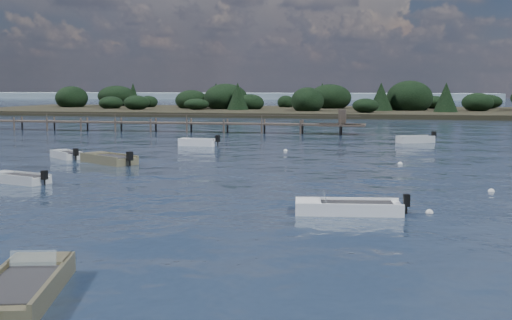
% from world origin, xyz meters
% --- Properties ---
extents(ground, '(400.00, 400.00, 0.00)m').
position_xyz_m(ground, '(0.00, 60.00, 0.00)').
color(ground, '#162233').
rests_on(ground, ground).
extents(dinghy_extra_a, '(4.63, 3.80, 1.21)m').
position_xyz_m(dinghy_extra_a, '(-9.65, 18.68, 0.16)').
color(dinghy_extra_a, '#6A6447').
rests_on(dinghy_extra_a, ground).
extents(tender_far_grey_b, '(3.70, 2.72, 1.28)m').
position_xyz_m(tender_far_grey_b, '(11.32, 38.98, 0.18)').
color(tender_far_grey_b, '#A7ACAE').
rests_on(tender_far_grey_b, ground).
extents(dinghy_mid_white_a, '(4.71, 2.17, 1.08)m').
position_xyz_m(dinghy_mid_white_a, '(7.18, 4.64, 0.14)').
color(dinghy_mid_white_a, white).
rests_on(dinghy_mid_white_a, ground).
extents(dinghy_near_olive, '(2.77, 4.87, 1.17)m').
position_xyz_m(dinghy_near_olive, '(-0.05, -7.52, 0.15)').
color(dinghy_near_olive, '#6A6447').
rests_on(dinghy_near_olive, ground).
extents(tender_far_grey, '(3.10, 2.84, 1.08)m').
position_xyz_m(tender_far_grey, '(-13.89, 20.78, 0.15)').
color(tender_far_grey, '#A7ACAE').
rests_on(tender_far_grey, ground).
extents(tender_far_white, '(3.69, 1.66, 1.24)m').
position_xyz_m(tender_far_white, '(-7.40, 32.11, 0.18)').
color(tender_far_white, white).
rests_on(tender_far_white, ground).
extents(dinghy_mid_grey, '(4.02, 2.39, 1.00)m').
position_xyz_m(dinghy_mid_grey, '(-10.76, 9.51, 0.14)').
color(dinghy_mid_grey, '#A7ACAE').
rests_on(dinghy_mid_grey, ground).
extents(buoy_b, '(0.32, 0.32, 0.32)m').
position_xyz_m(buoy_b, '(10.46, 5.33, 0.00)').
color(buoy_b, silver).
rests_on(buoy_b, ground).
extents(buoy_d, '(0.32, 0.32, 0.32)m').
position_xyz_m(buoy_d, '(13.80, 11.46, 0.00)').
color(buoy_d, silver).
rests_on(buoy_d, ground).
extents(buoy_e, '(0.32, 0.32, 0.32)m').
position_xyz_m(buoy_e, '(0.78, 29.13, 0.00)').
color(buoy_e, silver).
rests_on(buoy_e, ground).
extents(buoy_extra_a, '(0.32, 0.32, 0.32)m').
position_xyz_m(buoy_extra_a, '(9.62, 22.09, 0.00)').
color(buoy_extra_a, silver).
rests_on(buoy_extra_a, ground).
extents(jetty, '(64.50, 3.20, 3.40)m').
position_xyz_m(jetty, '(-21.74, 47.99, 0.98)').
color(jetty, '#493E35').
rests_on(jetty, ground).
extents(far_headland, '(190.00, 40.00, 5.80)m').
position_xyz_m(far_headland, '(25.00, 100.00, 1.96)').
color(far_headland, black).
rests_on(far_headland, ground).
extents(distant_haze, '(280.00, 20.00, 2.40)m').
position_xyz_m(distant_haze, '(-90.00, 230.00, 0.00)').
color(distant_haze, '#899FAA').
rests_on(distant_haze, ground).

